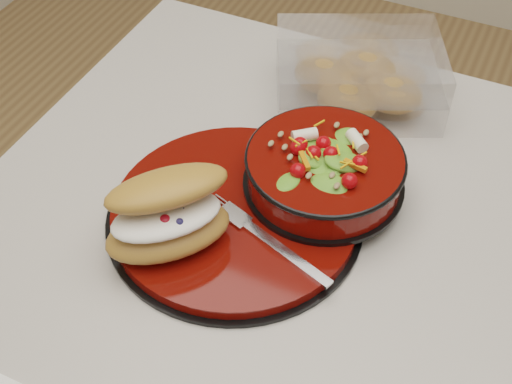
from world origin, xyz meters
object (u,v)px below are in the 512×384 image
at_px(dinner_plate, 235,215).
at_px(croissant, 169,214).
at_px(salad_bowl, 325,166).
at_px(fork, 270,241).
at_px(pastry_box, 358,77).

bearing_deg(dinner_plate, croissant, -122.11).
distance_m(salad_bowl, fork, 0.12).
distance_m(dinner_plate, croissant, 0.10).
relative_size(salad_bowl, fork, 1.22).
xyz_separation_m(fork, pastry_box, (-0.00, 0.32, 0.02)).
distance_m(dinner_plate, fork, 0.07).
height_order(dinner_plate, fork, fork).
distance_m(fork, pastry_box, 0.32).
relative_size(dinner_plate, pastry_box, 1.15).
bearing_deg(salad_bowl, croissant, -129.20).
relative_size(fork, pastry_box, 0.60).
relative_size(dinner_plate, fork, 1.91).
distance_m(salad_bowl, croissant, 0.21).
bearing_deg(salad_bowl, pastry_box, 97.34).
bearing_deg(pastry_box, salad_bowl, -107.36).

